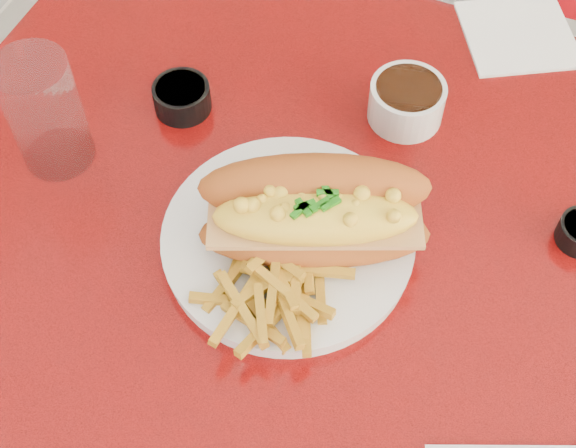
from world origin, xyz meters
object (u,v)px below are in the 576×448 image
at_px(fork, 356,239).
at_px(sauce_cup_left, 182,96).
at_px(dinner_plate, 288,240).
at_px(diner_table, 413,337).
at_px(mac_hoagie, 315,212).
at_px(gravy_ramekin, 407,101).
at_px(booth_bench_far, 511,72).
at_px(water_tumbler, 45,113).

height_order(fork, sauce_cup_left, sauce_cup_left).
bearing_deg(dinner_plate, diner_table, 12.46).
height_order(mac_hoagie, gravy_ramekin, mac_hoagie).
distance_m(booth_bench_far, dinner_plate, 0.99).
distance_m(mac_hoagie, gravy_ramekin, 0.21).
height_order(diner_table, dinner_plate, dinner_plate).
height_order(sauce_cup_left, water_tumbler, water_tumbler).
height_order(mac_hoagie, fork, mac_hoagie).
height_order(diner_table, water_tumbler, water_tumbler).
relative_size(booth_bench_far, mac_hoagie, 4.75).
bearing_deg(sauce_cup_left, mac_hoagie, -30.00).
bearing_deg(fork, dinner_plate, 117.19).
xyz_separation_m(diner_table, water_tumbler, (-0.43, -0.02, 0.23)).
bearing_deg(sauce_cup_left, booth_bench_far, 65.11).
bearing_deg(gravy_ramekin, booth_bench_far, 81.94).
bearing_deg(mac_hoagie, fork, -5.59).
xyz_separation_m(booth_bench_far, gravy_ramekin, (-0.09, -0.63, 0.51)).
xyz_separation_m(booth_bench_far, dinner_plate, (-0.15, -0.84, 0.49)).
relative_size(fork, water_tumbler, 0.94).
bearing_deg(booth_bench_far, diner_table, -90.00).
height_order(gravy_ramekin, water_tumbler, water_tumbler).
xyz_separation_m(booth_bench_far, sauce_cup_left, (-0.33, -0.71, 0.50)).
height_order(booth_bench_far, sauce_cup_left, booth_bench_far).
bearing_deg(gravy_ramekin, fork, -87.55).
distance_m(diner_table, fork, 0.20).
bearing_deg(fork, water_tumbler, 99.50).
distance_m(dinner_plate, mac_hoagie, 0.06).
xyz_separation_m(fork, gravy_ramekin, (-0.01, 0.19, 0.01)).
relative_size(diner_table, booth_bench_far, 1.03).
bearing_deg(diner_table, water_tumbler, -177.78).
distance_m(diner_table, booth_bench_far, 0.87).
height_order(diner_table, booth_bench_far, booth_bench_far).
distance_m(mac_hoagie, sauce_cup_left, 0.24).
bearing_deg(gravy_ramekin, diner_table, -63.99).
xyz_separation_m(sauce_cup_left, water_tumbler, (-0.10, -0.11, 0.05)).
bearing_deg(booth_bench_far, water_tumbler, -117.27).
height_order(dinner_plate, sauce_cup_left, sauce_cup_left).
bearing_deg(water_tumbler, sauce_cup_left, 50.11).
relative_size(diner_table, fork, 9.56).
bearing_deg(mac_hoagie, water_tumbler, 156.49).
xyz_separation_m(dinner_plate, fork, (0.07, 0.02, 0.01)).
distance_m(dinner_plate, water_tumbler, 0.29).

